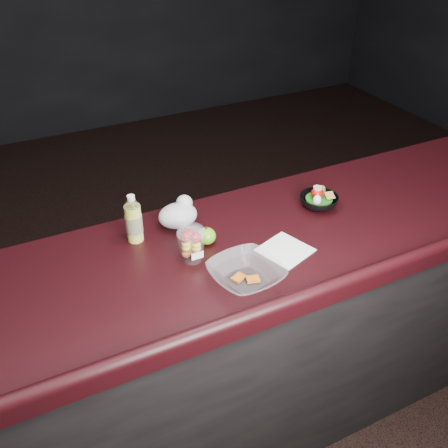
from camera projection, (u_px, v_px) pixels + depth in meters
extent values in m
cube|color=black|center=(245.00, 342.00, 2.12)|extent=(4.00, 0.65, 0.98)
cube|color=black|center=(248.00, 245.00, 1.84)|extent=(4.06, 0.71, 0.04)
cylinder|color=#CFD938|center=(134.00, 223.00, 1.80)|extent=(0.06, 0.06, 0.14)
cylinder|color=white|center=(134.00, 223.00, 1.80)|extent=(0.06, 0.06, 0.14)
cone|color=white|center=(132.00, 203.00, 1.75)|extent=(0.06, 0.06, 0.03)
cylinder|color=white|center=(131.00, 198.00, 1.74)|extent=(0.03, 0.03, 0.02)
cylinder|color=#072D99|center=(134.00, 223.00, 1.80)|extent=(0.06, 0.06, 0.07)
ellipsoid|color=white|center=(191.00, 232.00, 1.68)|extent=(0.10, 0.10, 0.05)
ellipsoid|color=#4F9210|center=(207.00, 236.00, 1.80)|extent=(0.07, 0.07, 0.06)
cylinder|color=black|center=(206.00, 228.00, 1.78)|extent=(0.01, 0.01, 0.01)
ellipsoid|color=silver|center=(178.00, 216.00, 1.89)|extent=(0.15, 0.12, 0.09)
sphere|color=silver|center=(184.00, 203.00, 1.90)|extent=(0.06, 0.06, 0.06)
imported|color=black|center=(319.00, 201.00, 2.02)|extent=(0.19, 0.19, 0.05)
cylinder|color=#0F470C|center=(319.00, 199.00, 2.01)|extent=(0.11, 0.11, 0.01)
ellipsoid|color=#B20907|center=(317.00, 193.00, 2.00)|extent=(0.05, 0.05, 0.04)
cylinder|color=beige|center=(318.00, 188.00, 1.99)|extent=(0.03, 0.03, 0.01)
ellipsoid|color=white|center=(317.00, 200.00, 1.97)|extent=(0.03, 0.03, 0.04)
imported|color=silver|center=(246.00, 274.00, 1.63)|extent=(0.26, 0.26, 0.06)
cube|color=#990F0C|center=(239.00, 278.00, 1.64)|extent=(0.05, 0.05, 0.01)
cube|color=#990F0C|center=(253.00, 279.00, 1.63)|extent=(0.05, 0.04, 0.01)
cube|color=white|center=(285.00, 250.00, 1.78)|extent=(0.20, 0.20, 0.00)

